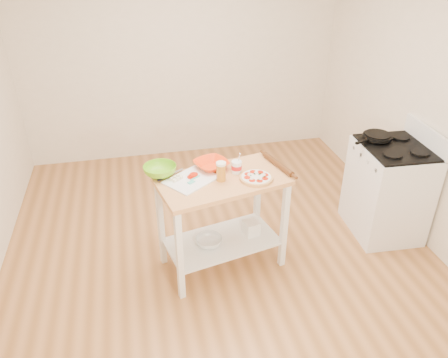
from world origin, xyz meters
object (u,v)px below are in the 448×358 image
skillet (377,136)px  beer_pint (221,171)px  pizza (256,177)px  knife (167,176)px  green_bowl (160,170)px  rolling_pin (278,164)px  gas_stove (388,189)px  cutting_board (191,179)px  yogurt_tub (237,167)px  shelf_bin (251,228)px  spatula (193,180)px  orange_bowl (211,165)px  prep_island (222,205)px  shelf_glass_bowl (209,241)px

skillet → beer_pint: (-1.60, -0.36, 0.01)m
pizza → knife: pizza is taller
beer_pint → green_bowl: bearing=157.7°
knife → rolling_pin: bearing=-32.2°
gas_stove → cutting_board: bearing=-173.0°
rolling_pin → cutting_board: bearing=-175.2°
green_bowl → beer_pint: beer_pint is taller
yogurt_tub → shelf_bin: yogurt_tub is taller
pizza → spatula: (-0.51, 0.08, -0.00)m
green_bowl → skillet: bearing=4.5°
cutting_board → knife: 0.20m
pizza → rolling_pin: (0.24, 0.17, 0.01)m
orange_bowl → prep_island: bearing=-75.6°
gas_stove → green_bowl: (-2.19, 0.01, 0.47)m
shelf_glass_bowl → shelf_bin: (0.41, 0.08, 0.03)m
orange_bowl → beer_pint: 0.23m
knife → green_bowl: size_ratio=0.85×
cutting_board → orange_bowl: 0.27m
knife → shelf_bin: (0.72, -0.07, -0.59)m
shelf_glass_bowl → cutting_board: bearing=152.0°
green_bowl → yogurt_tub: 0.64m
pizza → spatula: size_ratio=2.21×
spatula → rolling_pin: bearing=-27.9°
pizza → yogurt_tub: (-0.13, 0.15, 0.04)m
pizza → shelf_glass_bowl: size_ratio=1.17×
knife → yogurt_tub: yogurt_tub is taller
prep_island → shelf_bin: bearing=8.5°
pizza → shelf_bin: (0.01, 0.11, -0.59)m
spatula → yogurt_tub: (0.38, 0.07, 0.04)m
spatula → beer_pint: beer_pint is taller
green_bowl → shelf_glass_bowl: (0.36, -0.21, -0.65)m
gas_stove → rolling_pin: bearing=-173.6°
beer_pint → yogurt_tub: size_ratio=0.87×
green_bowl → rolling_pin: bearing=-4.4°
cutting_board → knife: (-0.19, 0.08, 0.01)m
gas_stove → beer_pint: (-1.71, -0.18, 0.51)m
pizza → shelf_glass_bowl: bearing=175.2°
gas_stove → pizza: size_ratio=4.01×
spatula → orange_bowl: size_ratio=0.45×
orange_bowl → knife: bearing=-167.7°
prep_island → skillet: skillet is taller
prep_island → green_bowl: 0.60m
spatula → orange_bowl: orange_bowl is taller
gas_stove → beer_pint: gas_stove is taller
skillet → beer_pint: size_ratio=2.57×
gas_stove → cutting_board: 2.01m
shelf_glass_bowl → rolling_pin: bearing=11.6°
cutting_board → knife: size_ratio=2.12×
spatula → orange_bowl: (0.19, 0.19, 0.02)m
skillet → shelf_bin: bearing=171.9°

